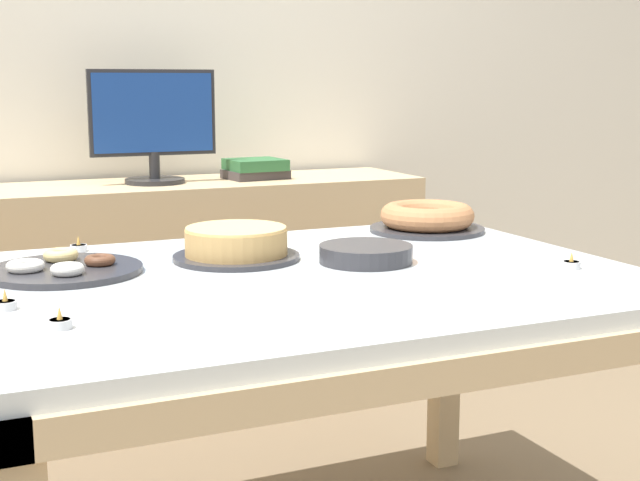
# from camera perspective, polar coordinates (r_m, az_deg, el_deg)

# --- Properties ---
(wall_back) EXTENTS (8.00, 0.10, 2.60)m
(wall_back) POSITION_cam_1_polar(r_m,az_deg,el_deg) (3.34, -11.61, 12.74)
(wall_back) COLOR silver
(wall_back) RESTS_ON ground
(dining_table) EXTENTS (1.40, 1.07, 0.74)m
(dining_table) POSITION_cam_1_polar(r_m,az_deg,el_deg) (1.91, -0.70, -4.68)
(dining_table) COLOR silver
(dining_table) RESTS_ON ground
(sideboard) EXTENTS (1.80, 0.44, 0.80)m
(sideboard) POSITION_cam_1_polar(r_m,az_deg,el_deg) (3.13, -9.84, -3.62)
(sideboard) COLOR #D1B284
(sideboard) RESTS_ON ground
(computer_monitor) EXTENTS (0.42, 0.20, 0.38)m
(computer_monitor) POSITION_cam_1_polar(r_m,az_deg,el_deg) (3.04, -10.62, 7.17)
(computer_monitor) COLOR #262628
(computer_monitor) RESTS_ON sideboard
(book_stack) EXTENTS (0.22, 0.19, 0.07)m
(book_stack) POSITION_cam_1_polar(r_m,az_deg,el_deg) (3.16, -4.16, 4.60)
(book_stack) COLOR #3F3838
(book_stack) RESTS_ON sideboard
(cake_chocolate_round) EXTENTS (0.29, 0.29, 0.08)m
(cake_chocolate_round) POSITION_cam_1_polar(r_m,az_deg,el_deg) (2.03, -5.38, -0.25)
(cake_chocolate_round) COLOR #333338
(cake_chocolate_round) RESTS_ON dining_table
(cake_golden_bundt) EXTENTS (0.31, 0.31, 0.08)m
(cake_golden_bundt) POSITION_cam_1_polar(r_m,az_deg,el_deg) (2.42, 6.87, 1.41)
(cake_golden_bundt) COLOR #333338
(cake_golden_bundt) RESTS_ON dining_table
(pastry_platter) EXTENTS (0.32, 0.32, 0.04)m
(pastry_platter) POSITION_cam_1_polar(r_m,az_deg,el_deg) (1.96, -16.09, -1.72)
(pastry_platter) COLOR #333338
(pastry_platter) RESTS_ON dining_table
(plate_stack) EXTENTS (0.21, 0.21, 0.04)m
(plate_stack) POSITION_cam_1_polar(r_m,az_deg,el_deg) (2.00, 2.95, -0.85)
(plate_stack) COLOR #333338
(plate_stack) RESTS_ON dining_table
(tealight_centre) EXTENTS (0.04, 0.04, 0.04)m
(tealight_centre) POSITION_cam_1_polar(r_m,az_deg,el_deg) (1.68, -19.49, -3.86)
(tealight_centre) COLOR silver
(tealight_centre) RESTS_ON dining_table
(tealight_left_edge) EXTENTS (0.04, 0.04, 0.04)m
(tealight_left_edge) POSITION_cam_1_polar(r_m,az_deg,el_deg) (1.53, -16.31, -5.07)
(tealight_left_edge) COLOR silver
(tealight_left_edge) RESTS_ON dining_table
(tealight_near_cakes) EXTENTS (0.04, 0.04, 0.04)m
(tealight_near_cakes) POSITION_cam_1_polar(r_m,az_deg,el_deg) (2.20, -15.19, -0.42)
(tealight_near_cakes) COLOR silver
(tealight_near_cakes) RESTS_ON dining_table
(tealight_near_front) EXTENTS (0.04, 0.04, 0.04)m
(tealight_near_front) POSITION_cam_1_polar(r_m,az_deg,el_deg) (2.32, -2.89, 0.44)
(tealight_near_front) COLOR silver
(tealight_near_front) RESTS_ON dining_table
(tealight_right_edge) EXTENTS (0.04, 0.04, 0.04)m
(tealight_right_edge) POSITION_cam_1_polar(r_m,az_deg,el_deg) (2.01, 15.78, -1.46)
(tealight_right_edge) COLOR silver
(tealight_right_edge) RESTS_ON dining_table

